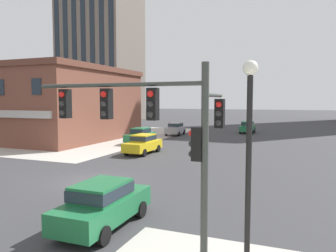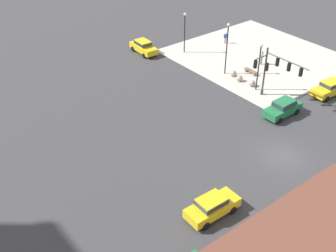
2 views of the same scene
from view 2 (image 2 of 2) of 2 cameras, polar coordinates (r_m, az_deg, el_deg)
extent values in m
plane|color=#38383A|center=(41.04, 14.56, -3.81)|extent=(320.00, 320.00, 0.00)
cube|color=#B7B2A8|center=(59.51, 11.57, 8.85)|extent=(20.00, 19.00, 0.02)
cylinder|color=#383D38|center=(50.26, 12.12, 4.30)|extent=(0.32, 0.32, 0.50)
cylinder|color=#383D38|center=(49.09, 12.47, 6.90)|extent=(0.20, 0.20, 5.62)
cylinder|color=#383D38|center=(46.68, 15.29, 8.16)|extent=(5.38, 0.12, 0.12)
cylinder|color=#383D38|center=(47.63, 12.03, 8.74)|extent=(0.11, 1.80, 0.11)
cube|color=black|center=(47.55, 14.07, 8.08)|extent=(0.28, 0.28, 0.90)
sphere|color=red|center=(47.55, 14.24, 8.44)|extent=(0.18, 0.18, 0.18)
sphere|color=#282828|center=(47.66, 14.19, 8.13)|extent=(0.18, 0.18, 0.18)
sphere|color=#282828|center=(47.78, 14.15, 7.83)|extent=(0.18, 0.18, 0.18)
cube|color=black|center=(46.75, 15.47, 7.42)|extent=(0.28, 0.28, 0.90)
sphere|color=red|center=(46.76, 15.65, 7.78)|extent=(0.18, 0.18, 0.18)
sphere|color=#282828|center=(46.87, 15.59, 7.47)|extent=(0.18, 0.18, 0.18)
sphere|color=#282828|center=(46.99, 15.54, 7.16)|extent=(0.18, 0.18, 0.18)
cube|color=black|center=(46.00, 16.92, 6.73)|extent=(0.28, 0.28, 0.90)
sphere|color=red|center=(46.00, 17.09, 7.09)|extent=(0.18, 0.18, 0.18)
sphere|color=#282828|center=(46.12, 17.04, 6.78)|extent=(0.18, 0.18, 0.18)
sphere|color=#282828|center=(46.24, 16.98, 6.47)|extent=(0.18, 0.18, 0.18)
cube|color=black|center=(48.70, 12.74, 7.52)|extent=(0.28, 0.28, 0.90)
sphere|color=red|center=(48.49, 12.92, 7.75)|extent=(0.18, 0.18, 0.18)
sphere|color=#282828|center=(48.61, 12.88, 7.45)|extent=(0.18, 0.18, 0.18)
sphere|color=#282828|center=(48.73, 12.84, 7.15)|extent=(0.18, 0.18, 0.18)
cube|color=black|center=(47.29, 11.31, 7.91)|extent=(0.28, 0.28, 0.90)
sphere|color=red|center=(47.28, 11.48, 8.26)|extent=(0.18, 0.18, 0.18)
sphere|color=#282828|center=(47.40, 11.44, 7.95)|extent=(0.18, 0.18, 0.18)
sphere|color=#282828|center=(47.52, 11.40, 7.65)|extent=(0.18, 0.18, 0.18)
sphere|color=gray|center=(51.72, 10.90, 5.49)|extent=(0.76, 0.76, 0.76)
sphere|color=gray|center=(52.59, 9.29, 6.16)|extent=(0.76, 0.76, 0.76)
sphere|color=gray|center=(53.63, 8.49, 6.80)|extent=(0.76, 0.76, 0.76)
cube|color=brown|center=(54.58, 10.70, 7.14)|extent=(1.81, 0.53, 0.10)
cube|color=gray|center=(54.27, 11.21, 6.63)|extent=(0.25, 0.41, 0.39)
cube|color=gray|center=(55.11, 10.16, 7.18)|extent=(0.25, 0.41, 0.39)
cylinder|color=gray|center=(62.83, 7.56, 10.98)|extent=(0.13, 0.13, 0.78)
cylinder|color=gray|center=(62.78, 7.40, 10.97)|extent=(0.13, 0.13, 0.78)
cube|color=blue|center=(62.56, 7.52, 11.54)|extent=(0.33, 0.39, 0.55)
cylinder|color=blue|center=(62.62, 7.73, 11.57)|extent=(0.09, 0.09, 0.53)
cylinder|color=blue|center=(62.47, 7.32, 11.55)|extent=(0.09, 0.09, 0.53)
sphere|color=beige|center=(62.40, 7.55, 11.89)|extent=(0.21, 0.21, 0.21)
cylinder|color=gray|center=(57.30, 12.11, 8.28)|extent=(0.13, 0.13, 0.88)
cylinder|color=gray|center=(57.20, 11.96, 8.25)|extent=(0.13, 0.13, 0.88)
cube|color=white|center=(56.94, 12.12, 8.95)|extent=(0.27, 0.37, 0.62)
cylinder|color=white|center=(57.06, 12.31, 9.01)|extent=(0.09, 0.09, 0.59)
cylinder|color=white|center=(56.80, 11.94, 8.94)|extent=(0.09, 0.09, 0.59)
sphere|color=brown|center=(56.76, 12.18, 9.37)|extent=(0.24, 0.24, 0.24)
cylinder|color=black|center=(50.09, 11.68, 7.30)|extent=(0.14, 0.14, 5.21)
sphere|color=white|center=(48.96, 12.05, 10.22)|extent=(0.36, 0.36, 0.36)
cylinder|color=black|center=(53.06, 7.62, 9.70)|extent=(0.14, 0.14, 6.00)
sphere|color=white|center=(51.88, 7.89, 12.91)|extent=(0.36, 0.36, 0.36)
cylinder|color=black|center=(58.67, 2.17, 11.84)|extent=(0.14, 0.14, 5.05)
sphere|color=white|center=(57.73, 2.23, 14.33)|extent=(0.36, 0.36, 0.36)
cube|color=gold|center=(33.86, 5.80, -10.54)|extent=(1.86, 4.44, 0.76)
cube|color=gold|center=(33.32, 5.68, -9.81)|extent=(1.55, 2.15, 0.60)
cube|color=#232D38|center=(33.32, 5.68, -9.81)|extent=(1.58, 2.24, 0.40)
cylinder|color=black|center=(35.26, 6.53, -9.29)|extent=(0.24, 0.65, 0.64)
cylinder|color=black|center=(34.43, 8.43, -10.76)|extent=(0.24, 0.65, 0.64)
cylinder|color=black|center=(33.90, 3.06, -11.21)|extent=(0.24, 0.65, 0.64)
cylinder|color=black|center=(33.03, 4.94, -12.82)|extent=(0.24, 0.65, 0.64)
cube|color=gold|center=(59.22, -3.18, 10.11)|extent=(4.47, 1.93, 0.76)
cube|color=gold|center=(59.07, -3.29, 10.76)|extent=(2.17, 1.58, 0.60)
cube|color=#232D38|center=(59.07, -3.29, 10.76)|extent=(2.26, 1.62, 0.40)
cylinder|color=black|center=(58.75, -1.74, 9.54)|extent=(0.65, 0.24, 0.64)
cylinder|color=black|center=(57.91, -3.12, 9.14)|extent=(0.65, 0.24, 0.64)
cylinder|color=black|center=(60.84, -3.22, 10.38)|extent=(0.65, 0.24, 0.64)
cylinder|color=black|center=(60.03, -4.57, 9.99)|extent=(0.65, 0.24, 0.64)
cube|color=gold|center=(52.05, 20.27, 4.51)|extent=(2.04, 4.50, 0.76)
cube|color=gold|center=(51.86, 20.51, 5.20)|extent=(1.63, 2.20, 0.60)
cube|color=#232D38|center=(51.86, 20.51, 5.20)|extent=(1.67, 2.29, 0.40)
cylinder|color=black|center=(50.80, 19.97, 3.35)|extent=(0.26, 0.65, 0.64)
cylinder|color=black|center=(51.62, 18.55, 4.14)|extent=(0.26, 0.65, 0.64)
cylinder|color=black|center=(53.65, 20.39, 4.90)|extent=(0.26, 0.65, 0.64)
cube|color=#1E6B3D|center=(46.62, 14.67, 2.10)|extent=(1.80, 4.42, 0.76)
cube|color=#1E6B3D|center=(46.39, 14.90, 2.87)|extent=(1.51, 2.13, 0.60)
cube|color=#232D38|center=(46.39, 14.90, 2.87)|extent=(1.55, 2.21, 0.40)
cylinder|color=black|center=(45.44, 14.35, 0.71)|extent=(0.23, 0.64, 0.64)
cylinder|color=black|center=(46.27, 12.76, 1.58)|extent=(0.23, 0.64, 0.64)
cylinder|color=black|center=(47.40, 16.41, 1.81)|extent=(0.23, 0.64, 0.64)
cylinder|color=black|center=(48.19, 14.85, 2.64)|extent=(0.23, 0.64, 0.64)
camera|label=1|loc=(55.76, 16.61, 11.60)|focal=34.98mm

